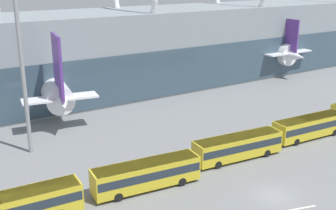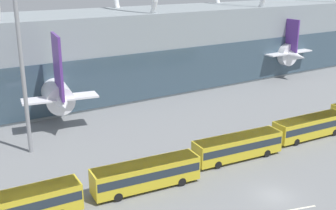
{
  "view_description": "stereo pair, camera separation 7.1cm",
  "coord_description": "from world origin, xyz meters",
  "px_view_note": "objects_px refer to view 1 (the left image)",
  "views": [
    {
      "loc": [
        -32.14,
        -28.32,
        23.61
      ],
      "look_at": [
        1.22,
        23.76,
        4.0
      ],
      "focal_mm": 45.0,
      "sensor_mm": 36.0,
      "label": 1
    },
    {
      "loc": [
        -32.08,
        -28.36,
        23.61
      ],
      "look_at": [
        1.22,
        23.76,
        4.0
      ],
      "focal_mm": 45.0,
      "sensor_mm": 36.0,
      "label": 2
    }
  ],
  "objects_px": {
    "airliner_at_gate_near": "(48,81)",
    "shuttle_bus_0": "(17,206)",
    "shuttle_bus_3": "(310,126)",
    "airliner_at_gate_far": "(239,45)",
    "floodlight_mast": "(16,14)",
    "shuttle_bus_2": "(238,146)",
    "shuttle_bus_1": "(146,173)"
  },
  "relations": [
    {
      "from": "shuttle_bus_0",
      "to": "shuttle_bus_1",
      "type": "height_order",
      "value": "same"
    },
    {
      "from": "airliner_at_gate_near",
      "to": "floodlight_mast",
      "type": "height_order",
      "value": "floodlight_mast"
    },
    {
      "from": "shuttle_bus_3",
      "to": "shuttle_bus_1",
      "type": "bearing_deg",
      "value": -175.44
    },
    {
      "from": "shuttle_bus_2",
      "to": "floodlight_mast",
      "type": "xyz_separation_m",
      "value": [
        -22.38,
        16.95,
        16.73
      ]
    },
    {
      "from": "floodlight_mast",
      "to": "airliner_at_gate_far",
      "type": "bearing_deg",
      "value": 23.82
    },
    {
      "from": "shuttle_bus_0",
      "to": "shuttle_bus_2",
      "type": "relative_size",
      "value": 0.99
    },
    {
      "from": "airliner_at_gate_far",
      "to": "floodlight_mast",
      "type": "bearing_deg",
      "value": 112.96
    },
    {
      "from": "airliner_at_gate_far",
      "to": "shuttle_bus_0",
      "type": "relative_size",
      "value": 3.44
    },
    {
      "from": "shuttle_bus_1",
      "to": "shuttle_bus_3",
      "type": "distance_m",
      "value": 28.14
    },
    {
      "from": "airliner_at_gate_near",
      "to": "airliner_at_gate_far",
      "type": "bearing_deg",
      "value": -71.63
    },
    {
      "from": "shuttle_bus_0",
      "to": "shuttle_bus_1",
      "type": "xyz_separation_m",
      "value": [
        14.07,
        -0.8,
        0.0
      ]
    },
    {
      "from": "airliner_at_gate_far",
      "to": "shuttle_bus_1",
      "type": "height_order",
      "value": "airliner_at_gate_far"
    },
    {
      "from": "airliner_at_gate_near",
      "to": "shuttle_bus_3",
      "type": "height_order",
      "value": "airliner_at_gate_near"
    },
    {
      "from": "shuttle_bus_0",
      "to": "shuttle_bus_2",
      "type": "height_order",
      "value": "same"
    },
    {
      "from": "airliner_at_gate_near",
      "to": "shuttle_bus_1",
      "type": "bearing_deg",
      "value": -171.11
    },
    {
      "from": "airliner_at_gate_near",
      "to": "shuttle_bus_0",
      "type": "bearing_deg",
      "value": 167.46
    },
    {
      "from": "shuttle_bus_2",
      "to": "floodlight_mast",
      "type": "relative_size",
      "value": 0.42
    },
    {
      "from": "airliner_at_gate_near",
      "to": "shuttle_bus_3",
      "type": "distance_m",
      "value": 45.65
    },
    {
      "from": "floodlight_mast",
      "to": "shuttle_bus_3",
      "type": "bearing_deg",
      "value": -25.09
    },
    {
      "from": "shuttle_bus_0",
      "to": "shuttle_bus_1",
      "type": "distance_m",
      "value": 14.09
    },
    {
      "from": "shuttle_bus_3",
      "to": "floodlight_mast",
      "type": "xyz_separation_m",
      "value": [
        -36.44,
        17.06,
        16.73
      ]
    },
    {
      "from": "shuttle_bus_1",
      "to": "shuttle_bus_2",
      "type": "relative_size",
      "value": 1.0
    },
    {
      "from": "shuttle_bus_1",
      "to": "airliner_at_gate_far",
      "type": "bearing_deg",
      "value": 45.95
    },
    {
      "from": "airliner_at_gate_near",
      "to": "airliner_at_gate_far",
      "type": "distance_m",
      "value": 53.8
    },
    {
      "from": "airliner_at_gate_far",
      "to": "shuttle_bus_2",
      "type": "bearing_deg",
      "value": 137.39
    },
    {
      "from": "airliner_at_gate_near",
      "to": "shuttle_bus_2",
      "type": "relative_size",
      "value": 3.0
    },
    {
      "from": "shuttle_bus_3",
      "to": "airliner_at_gate_near",
      "type": "bearing_deg",
      "value": 131.35
    },
    {
      "from": "shuttle_bus_3",
      "to": "airliner_at_gate_far",
      "type": "bearing_deg",
      "value": 64.05
    },
    {
      "from": "airliner_at_gate_near",
      "to": "shuttle_bus_0",
      "type": "relative_size",
      "value": 3.01
    },
    {
      "from": "airliner_at_gate_far",
      "to": "floodlight_mast",
      "type": "distance_m",
      "value": 68.94
    },
    {
      "from": "airliner_at_gate_far",
      "to": "floodlight_mast",
      "type": "height_order",
      "value": "floodlight_mast"
    },
    {
      "from": "shuttle_bus_2",
      "to": "shuttle_bus_3",
      "type": "height_order",
      "value": "same"
    }
  ]
}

